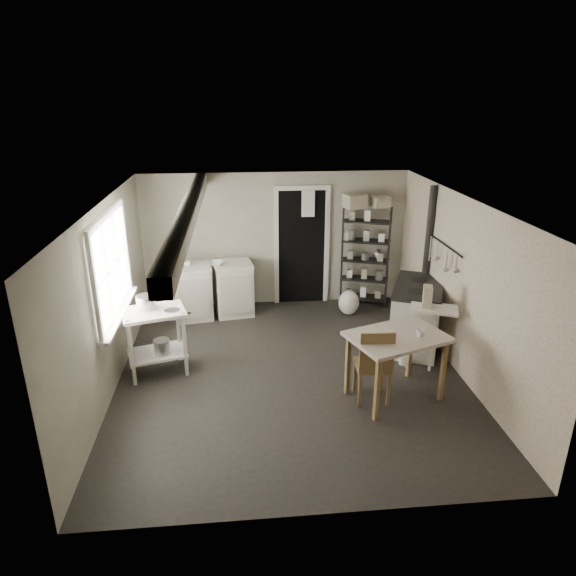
{
  "coord_description": "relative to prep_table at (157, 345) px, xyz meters",
  "views": [
    {
      "loc": [
        -0.62,
        -6.01,
        3.52
      ],
      "look_at": [
        0.0,
        0.3,
        1.1
      ],
      "focal_mm": 32.0,
      "sensor_mm": 36.0,
      "label": 1
    }
  ],
  "objects": [
    {
      "name": "stockpot",
      "position": [
        -0.09,
        0.08,
        0.54
      ],
      "size": [
        0.29,
        0.29,
        0.27
      ],
      "primitive_type": "cylinder",
      "rotation": [
        0.0,
        0.0,
        0.17
      ],
      "color": "#A7A7A9",
      "rests_on": "prep_table"
    },
    {
      "name": "ceiling_beam",
      "position": [
        0.56,
        -0.19,
        1.8
      ],
      "size": [
        0.18,
        5.0,
        0.18
      ],
      "primitive_type": null,
      "color": "silver",
      "rests_on": "ceiling"
    },
    {
      "name": "side_ledge",
      "position": [
        3.61,
        -0.32,
        0.03
      ],
      "size": [
        0.68,
        0.52,
        0.93
      ],
      "primitive_type": null,
      "rotation": [
        0.0,
        0.0,
        -0.38
      ],
      "color": "silver",
      "rests_on": "ground"
    },
    {
      "name": "flour_sack",
      "position": [
        2.94,
        1.64,
        -0.16
      ],
      "size": [
        0.38,
        0.33,
        0.42
      ],
      "primitive_type": "ellipsoid",
      "rotation": [
        0.0,
        0.0,
        -0.09
      ],
      "color": "silver",
      "rests_on": "ground"
    },
    {
      "name": "storage_box_a",
      "position": [
        3.07,
        2.11,
        1.61
      ],
      "size": [
        0.4,
        0.37,
        0.23
      ],
      "primitive_type": "cube",
      "rotation": [
        0.0,
        0.0,
        0.26
      ],
      "color": "beige",
      "rests_on": "shelf_rack"
    },
    {
      "name": "wall_right",
      "position": [
        4.01,
        -0.19,
        0.75
      ],
      "size": [
        0.02,
        5.0,
        2.3
      ],
      "primitive_type": "cube",
      "color": "#A7A28E",
      "rests_on": "ground"
    },
    {
      "name": "floor",
      "position": [
        1.76,
        -0.19,
        -0.4
      ],
      "size": [
        5.0,
        5.0,
        0.0
      ],
      "primitive_type": "plane",
      "color": "black",
      "rests_on": "ground"
    },
    {
      "name": "mixing_bowl",
      "position": [
        0.75,
        1.81,
        0.56
      ],
      "size": [
        0.33,
        0.33,
        0.07
      ],
      "primitive_type": "imported",
      "rotation": [
        0.0,
        0.0,
        -0.11
      ],
      "color": "white",
      "rests_on": "base_cabinets"
    },
    {
      "name": "wall_front",
      "position": [
        1.76,
        -2.69,
        0.75
      ],
      "size": [
        4.5,
        0.02,
        2.3
      ],
      "primitive_type": "cube",
      "color": "#A7A28E",
      "rests_on": "ground"
    },
    {
      "name": "chair",
      "position": [
        2.68,
        -0.9,
        0.08
      ],
      "size": [
        0.42,
        0.44,
        0.97
      ],
      "primitive_type": null,
      "rotation": [
        0.0,
        0.0,
        -0.05
      ],
      "color": "brown",
      "rests_on": "ground"
    },
    {
      "name": "counter_cup",
      "position": [
        0.29,
        1.78,
        0.57
      ],
      "size": [
        0.16,
        0.16,
        0.09
      ],
      "primitive_type": "imported",
      "rotation": [
        0.0,
        0.0,
        0.41
      ],
      "color": "white",
      "rests_on": "base_cabinets"
    },
    {
      "name": "stovepipe",
      "position": [
        3.95,
        0.94,
        1.19
      ],
      "size": [
        0.14,
        0.14,
        1.43
      ],
      "primitive_type": null,
      "rotation": [
        0.0,
        0.0,
        0.31
      ],
      "color": "black",
      "rests_on": "stove"
    },
    {
      "name": "table_cup",
      "position": [
        3.21,
        -0.96,
        0.41
      ],
      "size": [
        0.1,
        0.1,
        0.09
      ],
      "primitive_type": "imported",
      "rotation": [
        0.0,
        0.0,
        0.02
      ],
      "color": "white",
      "rests_on": "work_table"
    },
    {
      "name": "utensil_rail",
      "position": [
        3.95,
        0.41,
        1.15
      ],
      "size": [
        0.06,
        1.2,
        0.44
      ],
      "primitive_type": null,
      "color": "#A7A7A9",
      "rests_on": "wall_right"
    },
    {
      "name": "wall_left",
      "position": [
        -0.49,
        -0.19,
        0.75
      ],
      "size": [
        0.02,
        5.0,
        2.3
      ],
      "primitive_type": "cube",
      "color": "#A7A28E",
      "rests_on": "ground"
    },
    {
      "name": "ceiling",
      "position": [
        1.76,
        -0.19,
        1.9
      ],
      "size": [
        5.0,
        5.0,
        0.0
      ],
      "primitive_type": "plane",
      "rotation": [
        3.14,
        0.0,
        0.0
      ],
      "color": "silver",
      "rests_on": "wall_back"
    },
    {
      "name": "wallpaper_panel",
      "position": [
        4.0,
        -0.19,
        0.75
      ],
      "size": [
        0.01,
        5.0,
        2.3
      ],
      "primitive_type": null,
      "color": "beige",
      "rests_on": "wall_right"
    },
    {
      "name": "stove",
      "position": [
        3.68,
        0.43,
        0.04
      ],
      "size": [
        1.09,
        1.36,
        0.94
      ],
      "primitive_type": null,
      "rotation": [
        0.0,
        0.0,
        -0.41
      ],
      "color": "beige",
      "rests_on": "ground"
    },
    {
      "name": "wall_back",
      "position": [
        1.76,
        2.31,
        0.75
      ],
      "size": [
        4.5,
        0.02,
        2.3
      ],
      "primitive_type": "cube",
      "color": "#A7A28E",
      "rests_on": "ground"
    },
    {
      "name": "base_cabinets",
      "position": [
        0.68,
        1.83,
        0.06
      ],
      "size": [
        1.43,
        0.77,
        0.89
      ],
      "primitive_type": null,
      "rotation": [
        0.0,
        0.0,
        0.15
      ],
      "color": "beige",
      "rests_on": "ground"
    },
    {
      "name": "doorway",
      "position": [
        2.21,
        2.28,
        0.6
      ],
      "size": [
        0.96,
        0.1,
        2.08
      ],
      "primitive_type": null,
      "color": "silver",
      "rests_on": "ground"
    },
    {
      "name": "floor_crock",
      "position": [
        3.34,
        -0.12,
        -0.33
      ],
      "size": [
        0.14,
        0.14,
        0.14
      ],
      "primitive_type": "cylinder",
      "rotation": [
        0.0,
        0.0,
        -0.29
      ],
      "color": "white",
      "rests_on": "ground"
    },
    {
      "name": "saucepan",
      "position": [
        0.24,
        -0.02,
        0.45
      ],
      "size": [
        0.25,
        0.25,
        0.11
      ],
      "primitive_type": "cylinder",
      "rotation": [
        0.0,
        0.0,
        -0.34
      ],
      "color": "#A7A7A9",
      "rests_on": "prep_table"
    },
    {
      "name": "prep_table",
      "position": [
        0.0,
        0.0,
        0.0
      ],
      "size": [
        0.9,
        0.75,
        0.89
      ],
      "primitive_type": null,
      "rotation": [
        0.0,
        0.0,
        0.27
      ],
      "color": "silver",
      "rests_on": "ground"
    },
    {
      "name": "work_table",
      "position": [
        2.96,
        -0.9,
        -0.02
      ],
      "size": [
        1.31,
        1.11,
        0.84
      ],
      "primitive_type": null,
      "rotation": [
        0.0,
        0.0,
        0.35
      ],
      "color": "#BFB6A3",
      "rests_on": "ground"
    },
    {
      "name": "bucket",
      "position": [
        0.07,
        -0.06,
        -0.02
      ],
      "size": [
        0.28,
        0.28,
        0.23
      ],
      "primitive_type": "cylinder",
      "rotation": [
        0.0,
        0.0,
        -0.42
      ],
      "color": "#A7A7A9",
      "rests_on": "prep_table"
    },
    {
      "name": "shelf_rack",
      "position": [
        3.3,
        2.11,
        0.55
      ],
      "size": [
        0.87,
        0.57,
        1.72
      ],
      "primitive_type": null,
      "rotation": [
        0.0,
        0.0,
        -0.34
      ],
      "color": "black",
      "rests_on": "ground"
    },
    {
      "name": "oats_box",
      "position": [
        3.52,
        -0.29,
        0.61
      ],
      "size": [
        0.16,
        0.21,
        0.28
      ],
      "primitive_type": "cube",
      "rotation": [
        0.0,
        0.0,
        -0.3
      ],
      "color": "beige",
      "rests_on": "side_ledge"
    },
    {
      "name": "window",
      "position": [
        -0.46,
        0.01,
        1.1
      ],
      "size": [
        0.12,
        1.76,
        1.28
      ],
      "primitive_type": null,
      "color": "silver",
      "rests_on": "wall_left"
    },
    {
      "name": "shelf_jar",
      "position": [
        2.97,
        2.16,
        0.97
      ],
      "size": [
        0.11,
        0.11,
        0.19
      ],
      "primitive_type": "imported",
      "rotation": [
        0.0,
        0.0,
        -0.43
      ],
      "color": "white",
      "rests_on": "shelf_rack"
    },
    {
      "name": "storage_box_b",
      "position": [
        3.51,
        2.13,
        1.59
      ],
      "size": [
        0.31,
        0.3,
        0.17
      ],
      "primitive_type": "cube",
      "rotation": [
        0.0,
        0.0,
        0.19
      ],
      "color": "beige",
      "rests_on": "shelf_rack"
    }
  ]
}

